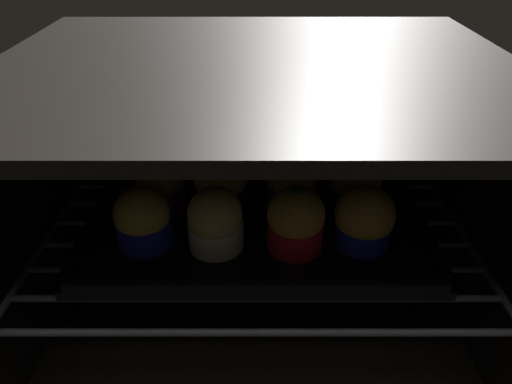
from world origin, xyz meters
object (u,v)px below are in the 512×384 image
at_px(muffin_row1_col3, 355,183).
at_px(baking_tray, 256,208).
at_px(muffin_row2_col1, 228,152).
at_px(muffin_row2_col3, 341,153).
at_px(muffin_row0_col0, 143,220).
at_px(muffin_row2_col0, 169,154).
at_px(muffin_row0_col2, 296,220).
at_px(muffin_row1_col0, 161,185).
at_px(muffin_row0_col3, 364,219).
at_px(muffin_row1_col1, 221,181).
at_px(muffin_row2_col2, 283,153).
at_px(muffin_row0_col1, 216,221).
at_px(muffin_row1_col2, 292,183).

bearing_deg(muffin_row1_col3, baking_tray, -179.79).
bearing_deg(muffin_row2_col1, muffin_row2_col3, 1.68).
height_order(baking_tray, muffin_row0_col0, muffin_row0_col0).
bearing_deg(muffin_row2_col0, muffin_row0_col2, -45.32).
bearing_deg(muffin_row0_col0, muffin_row1_col0, 85.66).
relative_size(baking_tray, muffin_row2_col1, 5.19).
xyz_separation_m(muffin_row1_col0, muffin_row2_col0, (-0.00, 0.09, 0.00)).
bearing_deg(muffin_row2_col3, muffin_row0_col3, -90.20).
bearing_deg(muffin_row0_col0, muffin_row1_col3, 17.62).
bearing_deg(muffin_row1_col1, muffin_row1_col0, 177.56).
bearing_deg(muffin_row0_col3, muffin_row2_col1, 135.09).
bearing_deg(muffin_row0_col2, muffin_row2_col2, 91.74).
relative_size(baking_tray, muffin_row2_col3, 5.48).
bearing_deg(muffin_row0_col1, muffin_row2_col3, 45.48).
bearing_deg(muffin_row2_col1, muffin_row0_col2, -63.42).
relative_size(muffin_row2_col2, muffin_row2_col3, 0.96).
bearing_deg(muffin_row1_col0, muffin_row2_col3, 19.34).
distance_m(baking_tray, muffin_row0_col0, 0.16).
height_order(muffin_row1_col0, muffin_row2_col2, muffin_row2_col2).
bearing_deg(muffin_row2_col3, muffin_row2_col1, -178.32).
bearing_deg(muffin_row0_col2, muffin_row1_col0, 152.40).
bearing_deg(muffin_row1_col3, muffin_row1_col1, -178.63).
bearing_deg(muffin_row1_col0, muffin_row1_col1, -2.44).
distance_m(muffin_row0_col0, muffin_row1_col0, 0.08).
xyz_separation_m(muffin_row1_col2, muffin_row2_col3, (0.08, 0.09, -0.00)).
xyz_separation_m(muffin_row1_col0, muffin_row2_col1, (0.09, 0.08, 0.01)).
height_order(muffin_row0_col0, muffin_row1_col0, muffin_row0_col0).
height_order(muffin_row0_col0, muffin_row1_col2, muffin_row1_col2).
bearing_deg(muffin_row0_col3, muffin_row2_col2, 116.47).
xyz_separation_m(muffin_row0_col0, muffin_row1_col2, (0.18, 0.08, 0.00)).
bearing_deg(muffin_row0_col2, muffin_row0_col1, 178.91).
xyz_separation_m(muffin_row0_col1, muffin_row1_col1, (0.00, 0.09, 0.00)).
distance_m(muffin_row2_col0, muffin_row2_col3, 0.26).
distance_m(muffin_row1_col1, muffin_row2_col1, 0.09).
distance_m(muffin_row1_col0, muffin_row2_col0, 0.09).
distance_m(baking_tray, muffin_row0_col2, 0.11).
xyz_separation_m(baking_tray, muffin_row2_col2, (0.04, 0.09, 0.04)).
xyz_separation_m(baking_tray, muffin_row1_col0, (-0.13, -0.00, 0.04)).
height_order(muffin_row1_col1, muffin_row2_col2, muffin_row1_col1).
relative_size(muffin_row0_col0, muffin_row1_col1, 0.90).
bearing_deg(muffin_row0_col1, baking_tray, 61.97).
relative_size(baking_tray, muffin_row1_col3, 5.75).
distance_m(muffin_row0_col2, muffin_row1_col0, 0.20).
bearing_deg(muffin_row2_col3, muffin_row1_col3, -87.44).
distance_m(muffin_row1_col2, muffin_row2_col0, 0.20).
distance_m(muffin_row1_col3, muffin_row2_col3, 0.09).
height_order(muffin_row1_col0, muffin_row1_col1, muffin_row1_col1).
bearing_deg(baking_tray, muffin_row2_col2, 65.68).
distance_m(muffin_row0_col1, muffin_row2_col2, 0.20).
relative_size(muffin_row1_col0, muffin_row1_col3, 0.98).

